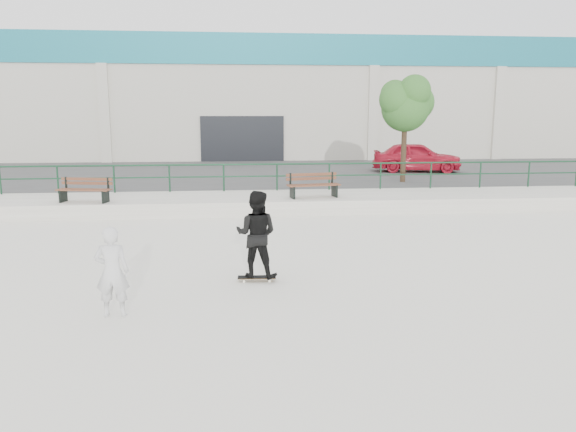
{
  "coord_description": "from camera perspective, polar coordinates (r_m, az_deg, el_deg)",
  "views": [
    {
      "loc": [
        -0.73,
        -10.21,
        3.42
      ],
      "look_at": [
        0.52,
        2.0,
        1.14
      ],
      "focal_mm": 35.0,
      "sensor_mm": 36.0,
      "label": 1
    }
  ],
  "objects": [
    {
      "name": "skateboard",
      "position": [
        11.61,
        -3.19,
        -6.26
      ],
      "size": [
        0.79,
        0.25,
        0.09
      ],
      "rotation": [
        0.0,
        0.0,
        -0.06
      ],
      "color": "black",
      "rests_on": "ground"
    },
    {
      "name": "railing",
      "position": [
        21.14,
        -3.84,
        4.57
      ],
      "size": [
        28.0,
        0.06,
        1.03
      ],
      "color": "#163E26",
      "rests_on": "ledge"
    },
    {
      "name": "bench_left",
      "position": [
        19.64,
        -19.95,
        2.5
      ],
      "size": [
        1.82,
        0.86,
        0.81
      ],
      "rotation": [
        0.0,
        0.0,
        -0.21
      ],
      "color": "#532A1C",
      "rests_on": "ledge"
    },
    {
      "name": "bench_right",
      "position": [
        19.53,
        2.57,
        3.13
      ],
      "size": [
        1.91,
        0.83,
        0.85
      ],
      "rotation": [
        0.0,
        0.0,
        0.17
      ],
      "color": "#532A1C",
      "rests_on": "ledge"
    },
    {
      "name": "commercial_building",
      "position": [
        42.23,
        -4.96,
        12.03
      ],
      "size": [
        44.2,
        16.33,
        8.0
      ],
      "color": "beige",
      "rests_on": "ground"
    },
    {
      "name": "ledge",
      "position": [
        19.98,
        -3.67,
        1.35
      ],
      "size": [
        30.0,
        3.0,
        0.5
      ],
      "primitive_type": "cube",
      "color": "#BCB7AB",
      "rests_on": "ground"
    },
    {
      "name": "red_car",
      "position": [
        28.73,
        12.93,
        5.88
      ],
      "size": [
        4.63,
        2.75,
        1.48
      ],
      "primitive_type": "imported",
      "rotation": [
        0.0,
        0.0,
        1.32
      ],
      "color": "red",
      "rests_on": "parking_strip"
    },
    {
      "name": "tree",
      "position": [
        24.31,
        11.91,
        11.23
      ],
      "size": [
        2.5,
        2.22,
        4.44
      ],
      "color": "#493924",
      "rests_on": "parking_strip"
    },
    {
      "name": "seated_skater",
      "position": [
        9.92,
        -17.43,
        -5.42
      ],
      "size": [
        0.57,
        0.38,
        1.56
      ],
      "primitive_type": "imported",
      "rotation": [
        0.0,
        0.0,
        3.13
      ],
      "color": "silver",
      "rests_on": "ground"
    },
    {
      "name": "standing_skater",
      "position": [
        11.38,
        -3.24,
        -1.86
      ],
      "size": [
        1.02,
        0.9,
        1.78
      ],
      "primitive_type": "imported",
      "rotation": [
        0.0,
        0.0,
        2.85
      ],
      "color": "black",
      "rests_on": "skateboard"
    },
    {
      "name": "ground",
      "position": [
        10.8,
        -1.66,
        -7.97
      ],
      "size": [
        120.0,
        120.0,
        0.0
      ],
      "primitive_type": "plane",
      "color": "white",
      "rests_on": "ground"
    },
    {
      "name": "parking_strip",
      "position": [
        28.4,
        -4.34,
        4.06
      ],
      "size": [
        60.0,
        14.0,
        0.5
      ],
      "primitive_type": "cube",
      "color": "#3F3F3F",
      "rests_on": "ground"
    }
  ]
}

